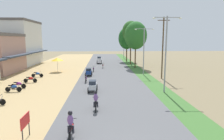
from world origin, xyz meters
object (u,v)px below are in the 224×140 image
Objects in this scene: parked_motorbike_third at (18,84)px; vendor_umbrella at (57,59)px; parked_motorbike_fourth at (30,79)px; parked_motorbike_second at (14,87)px; utility_pole_near at (163,47)px; median_tree_third at (127,38)px; motorbike_foreground_rider at (71,124)px; streetlamp_near at (166,50)px; motorbike_ahead_fourth at (93,69)px; streetlamp_mid at (144,48)px; streetlamp_far at (124,43)px; motorbike_ahead_third at (86,79)px; motorbike_ahead_fifth at (103,65)px; parked_motorbike_fifth at (37,74)px; median_tree_second at (131,32)px; car_hatchback_blue at (89,72)px; motorbike_ahead_second at (96,101)px; car_hatchback_silver at (93,85)px; car_van_white at (99,59)px; median_tree_nearest at (136,36)px; street_signboard at (25,122)px.

vendor_umbrella is at bearing 81.26° from parked_motorbike_third.
parked_motorbike_second is at bearing -92.15° from parked_motorbike_fourth.
parked_motorbike_third is at bearing -164.23° from utility_pole_near.
median_tree_third reaches higher than motorbike_foreground_rider.
streetlamp_near reaches higher than parked_motorbike_fourth.
streetlamp_near reaches higher than motorbike_ahead_fourth.
streetlamp_far is (0.00, 29.62, 0.26)m from streetlamp_mid.
utility_pole_near reaches higher than motorbike_ahead_fourth.
motorbike_foreground_rider reaches higher than motorbike_ahead_third.
motorbike_ahead_third is 1.00× the size of motorbike_ahead_fifth.
motorbike_foreground_rider reaches higher than motorbike_ahead_fifth.
parked_motorbike_fifth is 19.86m from streetlamp_near.
motorbike_ahead_third and motorbike_ahead_fourth have the same top height.
median_tree_second is 5.01× the size of car_hatchback_blue.
motorbike_ahead_third is at bearing -1.72° from parked_motorbike_fourth.
utility_pole_near reaches higher than car_hatchback_blue.
streetlamp_mid is at bearing 65.52° from motorbike_ahead_second.
median_tree_second is (16.76, 15.50, 7.11)m from parked_motorbike_fifth.
motorbike_ahead_fourth is (-0.51, 13.62, -0.17)m from car_hatchback_silver.
streetlamp_far is at bearing 61.81° from car_van_white.
vendor_umbrella is at bearing -162.85° from median_tree_nearest.
car_hatchback_silver is (-7.81, -24.28, -6.92)m from median_tree_second.
motorbike_foreground_rider is at bearing -75.71° from vendor_umbrella.
parked_motorbike_fifth is 19.41m from car_van_white.
parked_motorbike_fifth is at bearing -110.31° from vendor_umbrella.
parked_motorbike_third is 28.94m from median_tree_second.
motorbike_ahead_fourth is at bearing -3.41° from vendor_umbrella.
parked_motorbike_third is 13.46m from street_signboard.
motorbike_ahead_second is 19.63m from motorbike_ahead_fourth.
parked_motorbike_second is at bearing -160.06° from utility_pole_near.
parked_motorbike_fourth is at bearing -113.41° from car_van_white.
median_tree_nearest is 21.30m from streetlamp_far.
motorbike_ahead_fifth is (2.02, 28.59, -0.28)m from motorbike_foreground_rider.
car_hatchback_blue is 1.11× the size of motorbike_ahead_fifth.
motorbike_ahead_fourth is (8.40, 11.87, 0.02)m from parked_motorbike_third.
streetlamp_mid reaches higher than motorbike_foreground_rider.
parked_motorbike_fifth is 0.71× the size of vendor_umbrella.
car_hatchback_blue is at bearing 50.21° from parked_motorbike_second.
median_tree_second reaches higher than streetlamp_near.
motorbike_ahead_fifth is at bearing 53.34° from parked_motorbike_fourth.
utility_pole_near is 13.10m from motorbike_ahead_fourth.
parked_motorbike_third is 11.04m from car_hatchback_blue.
median_tree_second is (16.45, 19.33, 7.11)m from parked_motorbike_fourth.
median_tree_third is 37.12m from motorbike_ahead_second.
motorbike_ahead_second is at bearing -84.03° from car_hatchback_blue.
motorbike_foreground_rider is at bearing -91.88° from car_van_white.
street_signboard is 0.83× the size of motorbike_foreground_rider.
utility_pole_near is (19.02, -1.68, 4.19)m from parked_motorbike_fifth.
parked_motorbike_fourth is 0.24× the size of streetlamp_mid.
utility_pole_near reaches higher than streetlamp_far.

